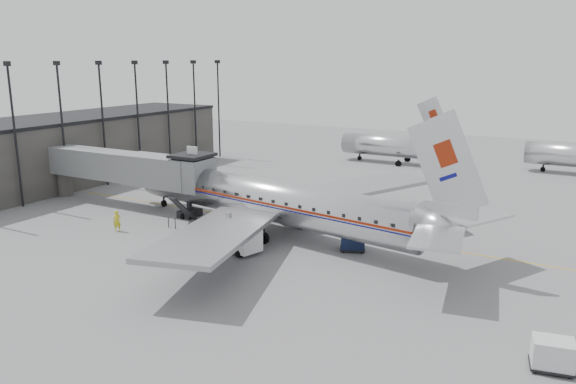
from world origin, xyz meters
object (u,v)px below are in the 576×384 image
(airliner, at_px, (272,201))
(baggage_cart_white, at_px, (553,354))
(service_van, at_px, (234,235))
(baggage_cart_navy, at_px, (353,241))
(ramp_worker, at_px, (117,221))

(airliner, bearing_deg, baggage_cart_white, -18.77)
(service_van, height_order, baggage_cart_navy, service_van)
(service_van, distance_m, baggage_cart_white, 25.72)
(service_van, relative_size, baggage_cart_white, 2.33)
(airliner, relative_size, ramp_worker, 19.74)
(baggage_cart_white, distance_m, ramp_worker, 37.56)
(baggage_cart_white, bearing_deg, ramp_worker, 159.45)
(airliner, distance_m, baggage_cart_navy, 8.61)
(airliner, height_order, ramp_worker, airliner)
(service_van, xyz_separation_m, ramp_worker, (-12.36, -0.89, -0.30))
(baggage_cart_white, relative_size, ramp_worker, 1.22)
(baggage_cart_navy, height_order, baggage_cart_white, baggage_cart_white)
(baggage_cart_navy, height_order, ramp_worker, ramp_worker)
(airliner, relative_size, baggage_cart_white, 16.24)
(service_van, distance_m, baggage_cart_navy, 9.84)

